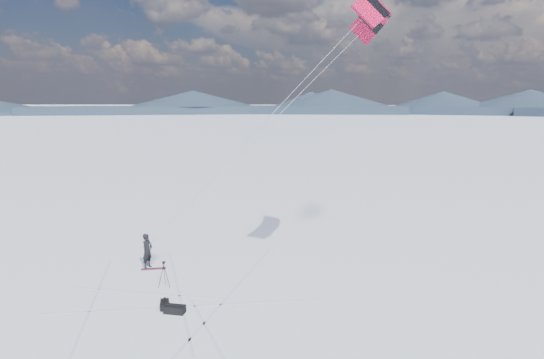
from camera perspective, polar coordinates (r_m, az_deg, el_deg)
The scene contains 9 objects.
ground at distance 23.38m, azimuth -17.75°, elevation -13.65°, with size 1800.00×1800.00×0.00m, color white.
horizon_hills at distance 22.41m, azimuth -18.14°, elevation -6.82°, with size 704.00×704.00×8.00m.
snow_tracks at distance 23.56m, azimuth -19.54°, elevation -13.56°, with size 14.76×10.25×0.01m.
snowkiter at distance 26.56m, azimuth -15.27°, elevation -10.63°, with size 0.71×0.47×1.95m, color black.
snowboard at distance 26.29m, azimuth -14.65°, elevation -10.78°, with size 1.33×0.25×0.04m, color maroon.
tripod at distance 23.56m, azimuth -13.41°, elevation -11.05°, with size 0.52×0.60×1.31m.
gear_bag_a at distance 21.02m, azimuth -12.12°, elevation -15.62°, with size 0.98×0.62×0.41m.
gear_bag_b at distance 21.61m, azimuth -13.34°, elevation -15.00°, with size 0.75×0.84×0.35m.
power_kite at distance 22.96m, azimuth 12.37°, elevation 19.40°, with size 12.61×5.97×12.76m.
Camera 1 is at (14.68, -15.73, 9.16)m, focal length 30.00 mm.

